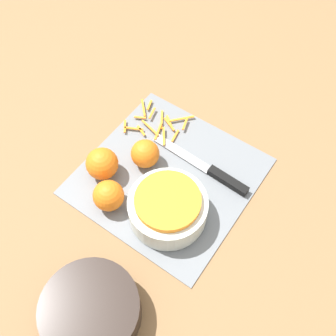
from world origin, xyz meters
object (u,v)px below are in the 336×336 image
Objects in this scene: orange_right at (109,196)px; orange_back at (102,164)px; bowl_dark at (91,311)px; orange_left at (144,155)px; knife at (216,174)px; bowl_speckled at (168,207)px.

orange_right is 0.92× the size of orange_back.
orange_left reaches higher than bowl_dark.
bowl_dark is at bearing 88.47° from knife.
orange_right is (0.15, 0.20, 0.03)m from knife.
orange_left is at bearing -89.31° from orange_right.
bowl_speckled is 2.28× the size of orange_back.
bowl_dark is at bearing 126.29° from orange_back.
bowl_speckled is at bearing 146.92° from orange_left.
knife is 3.54× the size of orange_back.
orange_right is at bearing -58.28° from bowl_dark.
orange_back is at bearing -40.53° from orange_right.
bowl_speckled is 0.92× the size of bowl_dark.
knife is at bearing -94.25° from bowl_dark.
knife is 0.26m from orange_back.
orange_left is (0.13, -0.33, 0.01)m from bowl_dark.
bowl_dark is 0.32m from orange_back.
knife is 0.17m from orange_left.
orange_right is at bearing 54.67° from knife.
bowl_speckled is 0.18m from orange_back.
orange_right reaches higher than bowl_dark.
bowl_dark is at bearing 90.88° from bowl_speckled.
orange_back reaches higher than knife.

